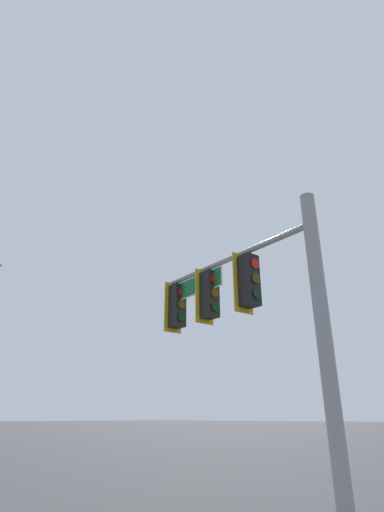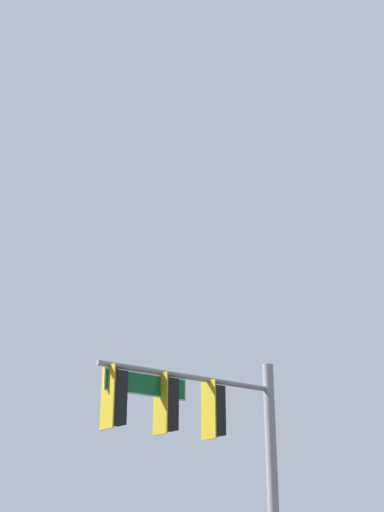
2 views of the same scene
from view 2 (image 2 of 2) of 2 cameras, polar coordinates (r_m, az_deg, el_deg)
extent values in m
cylinder|color=gray|center=(17.22, 6.48, -18.21)|extent=(0.26, 0.26, 5.88)
cylinder|color=gray|center=(16.07, -0.17, -9.65)|extent=(4.64, 0.96, 0.12)
cube|color=gold|center=(16.24, 1.33, -12.19)|extent=(0.12, 0.52, 1.30)
cube|color=black|center=(16.36, 1.87, -12.25)|extent=(0.41, 0.38, 1.10)
cylinder|color=black|center=(16.47, 1.84, -10.16)|extent=(0.04, 0.04, 0.12)
cylinder|color=red|center=(16.54, 2.41, -11.19)|extent=(0.07, 0.22, 0.22)
cylinder|color=#392D05|center=(16.48, 2.43, -12.31)|extent=(0.07, 0.22, 0.22)
cylinder|color=black|center=(16.43, 2.45, -13.45)|extent=(0.07, 0.22, 0.22)
cube|color=gold|center=(15.50, -2.54, -11.70)|extent=(0.12, 0.52, 1.30)
cube|color=black|center=(15.61, -1.95, -11.78)|extent=(0.41, 0.38, 1.10)
cylinder|color=black|center=(15.73, -1.92, -9.59)|extent=(0.04, 0.04, 0.12)
cylinder|color=red|center=(15.78, -1.32, -10.68)|extent=(0.07, 0.22, 0.22)
cylinder|color=#392D05|center=(15.72, -1.33, -11.86)|extent=(0.07, 0.22, 0.22)
cylinder|color=black|center=(15.66, -1.35, -13.05)|extent=(0.07, 0.22, 0.22)
cube|color=gold|center=(14.84, -6.76, -11.11)|extent=(0.12, 0.52, 1.30)
cube|color=black|center=(14.93, -6.12, -11.20)|extent=(0.41, 0.38, 1.10)
cylinder|color=black|center=(15.05, -6.02, -8.92)|extent=(0.04, 0.04, 0.12)
cylinder|color=red|center=(15.09, -5.40, -10.07)|extent=(0.07, 0.22, 0.22)
cylinder|color=#392D05|center=(15.03, -5.45, -11.30)|extent=(0.07, 0.22, 0.22)
cylinder|color=black|center=(14.97, -5.49, -12.54)|extent=(0.07, 0.22, 0.22)
cube|color=#0F602D|center=(15.37, -3.68, -10.22)|extent=(1.97, 0.40, 0.42)
cube|color=white|center=(15.37, -3.68, -10.22)|extent=(2.03, 0.39, 0.48)
camera|label=1|loc=(16.98, 31.55, -18.58)|focal=28.00mm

